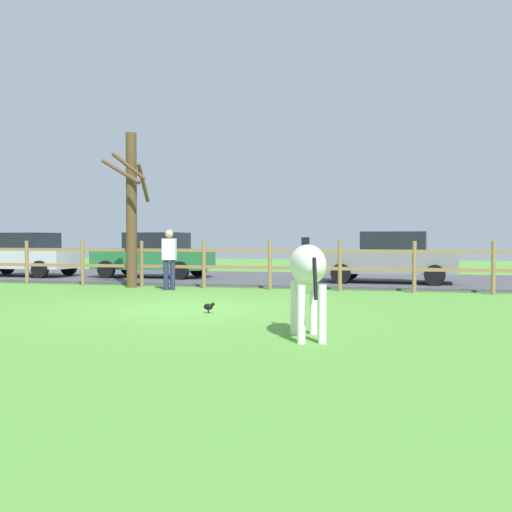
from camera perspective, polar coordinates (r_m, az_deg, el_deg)
ground_plane at (r=12.27m, az=-6.49°, el=-4.92°), size 60.00×60.00×0.00m
parking_asphalt at (r=21.16m, az=2.80°, el=-2.11°), size 28.00×7.40×0.05m
paddock_fence at (r=17.08m, az=-1.83°, el=-0.53°), size 21.16×0.11×1.33m
bare_tree at (r=17.96m, az=-11.45°, el=4.46°), size 1.23×1.09×4.41m
zebra at (r=8.65m, az=4.73°, el=-1.48°), size 0.88×1.87×1.41m
crow_on_grass at (r=11.57m, az=-4.38°, el=-4.67°), size 0.21×0.10×0.20m
parked_car_green at (r=21.70m, az=-9.40°, el=0.13°), size 4.00×1.88×1.56m
parked_car_silver at (r=23.67m, az=-20.73°, el=0.17°), size 4.05×1.97×1.56m
parked_car_grey at (r=19.25m, az=12.34°, el=-0.07°), size 4.06×1.99×1.56m
visitor_near_fence at (r=16.85m, az=-8.03°, el=-0.06°), size 0.39×0.27×1.64m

